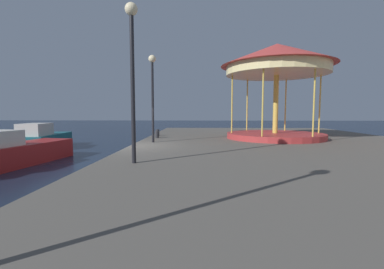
% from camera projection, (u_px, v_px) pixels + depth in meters
% --- Properties ---
extents(ground_plane, '(120.00, 120.00, 0.00)m').
position_uv_depth(ground_plane, '(130.00, 163.00, 11.77)').
color(ground_plane, '#162338').
extents(quay_dock, '(14.48, 26.52, 0.80)m').
position_uv_depth(quay_dock, '(294.00, 155.00, 11.51)').
color(quay_dock, '#5B564F').
rests_on(quay_dock, ground).
extents(motorboat_teal, '(2.25, 4.54, 1.61)m').
position_uv_depth(motorboat_teal, '(42.00, 139.00, 16.49)').
color(motorboat_teal, '#19606B').
rests_on(motorboat_teal, ground).
extents(motorboat_red, '(2.52, 6.04, 1.55)m').
position_uv_depth(motorboat_red, '(8.00, 153.00, 10.92)').
color(motorboat_red, maroon).
rests_on(motorboat_red, ground).
extents(carousel, '(6.18, 6.18, 5.24)m').
position_uv_depth(carousel, '(277.00, 69.00, 14.58)').
color(carousel, '#B23333').
rests_on(carousel, quay_dock).
extents(lamp_post_mid_promenade, '(0.36, 0.36, 4.52)m').
position_uv_depth(lamp_post_mid_promenade, '(132.00, 56.00, 7.44)').
color(lamp_post_mid_promenade, black).
rests_on(lamp_post_mid_promenade, quay_dock).
extents(lamp_post_far_end, '(0.36, 0.36, 4.22)m').
position_uv_depth(lamp_post_far_end, '(152.00, 83.00, 12.75)').
color(lamp_post_far_end, black).
rests_on(lamp_post_far_end, quay_dock).
extents(bollard_south, '(0.24, 0.24, 0.40)m').
position_uv_depth(bollard_south, '(157.00, 133.00, 16.54)').
color(bollard_south, '#2D2D33').
rests_on(bollard_south, quay_dock).
extents(bollard_center, '(0.24, 0.24, 0.40)m').
position_uv_depth(bollard_center, '(157.00, 134.00, 15.15)').
color(bollard_center, '#2D2D33').
rests_on(bollard_center, quay_dock).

